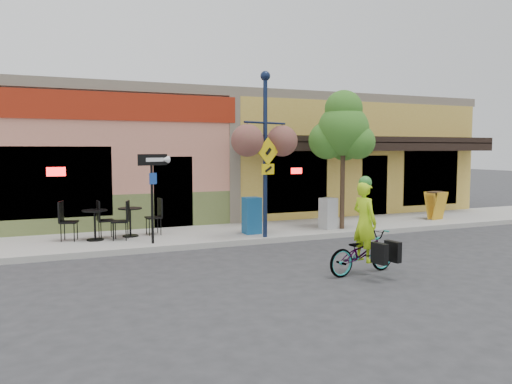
# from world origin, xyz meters

# --- Properties ---
(ground) EXTENTS (90.00, 90.00, 0.00)m
(ground) POSITION_xyz_m (0.00, 0.00, 0.00)
(ground) COLOR #2D2D30
(ground) RESTS_ON ground
(sidewalk) EXTENTS (24.00, 3.00, 0.15)m
(sidewalk) POSITION_xyz_m (0.00, 2.00, 0.07)
(sidewalk) COLOR #9E9B93
(sidewalk) RESTS_ON ground
(curb) EXTENTS (24.00, 0.12, 0.15)m
(curb) POSITION_xyz_m (0.00, 0.55, 0.07)
(curb) COLOR #A8A59E
(curb) RESTS_ON ground
(building) EXTENTS (18.20, 8.20, 4.50)m
(building) POSITION_xyz_m (0.00, 7.50, 2.25)
(building) COLOR tan
(building) RESTS_ON ground
(bicycle) EXTENTS (1.75, 0.85, 0.88)m
(bicycle) POSITION_xyz_m (-0.73, -3.19, 0.44)
(bicycle) COLOR maroon
(bicycle) RESTS_ON ground
(cyclist_rider) EXTENTS (0.48, 0.65, 1.62)m
(cyclist_rider) POSITION_xyz_m (-0.68, -3.19, 0.81)
(cyclist_rider) COLOR #B9F119
(cyclist_rider) RESTS_ON ground
(lamp_post) EXTENTS (1.52, 0.95, 4.44)m
(lamp_post) POSITION_xyz_m (-1.15, 0.69, 2.37)
(lamp_post) COLOR #131E3B
(lamp_post) RESTS_ON sidewalk
(one_way_sign) EXTENTS (0.86, 0.52, 2.25)m
(one_way_sign) POSITION_xyz_m (-4.13, 0.96, 1.27)
(one_way_sign) COLOR black
(one_way_sign) RESTS_ON sidewalk
(cafe_set_left) EXTENTS (1.92, 1.34, 1.04)m
(cafe_set_left) POSITION_xyz_m (-5.43, 1.96, 0.67)
(cafe_set_left) COLOR black
(cafe_set_left) RESTS_ON sidewalk
(cafe_set_right) EXTENTS (1.76, 0.97, 1.03)m
(cafe_set_right) POSITION_xyz_m (-4.49, 2.19, 0.66)
(cafe_set_right) COLOR black
(cafe_set_right) RESTS_ON sidewalk
(newspaper_box_blue) EXTENTS (0.47, 0.42, 1.02)m
(newspaper_box_blue) POSITION_xyz_m (-1.26, 1.36, 0.66)
(newspaper_box_blue) COLOR #17558D
(newspaper_box_blue) RESTS_ON sidewalk
(newspaper_box_grey) EXTENTS (0.51, 0.47, 0.92)m
(newspaper_box_grey) POSITION_xyz_m (1.17, 1.26, 0.61)
(newspaper_box_grey) COLOR #ADADAD
(newspaper_box_grey) RESTS_ON sidewalk
(street_tree) EXTENTS (2.14, 2.14, 4.16)m
(street_tree) POSITION_xyz_m (1.57, 1.12, 2.23)
(street_tree) COLOR #3D7A26
(street_tree) RESTS_ON sidewalk
(sandwich_board) EXTENTS (0.64, 0.53, 0.95)m
(sandwich_board) POSITION_xyz_m (5.62, 1.41, 0.63)
(sandwich_board) COLOR gold
(sandwich_board) RESTS_ON sidewalk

